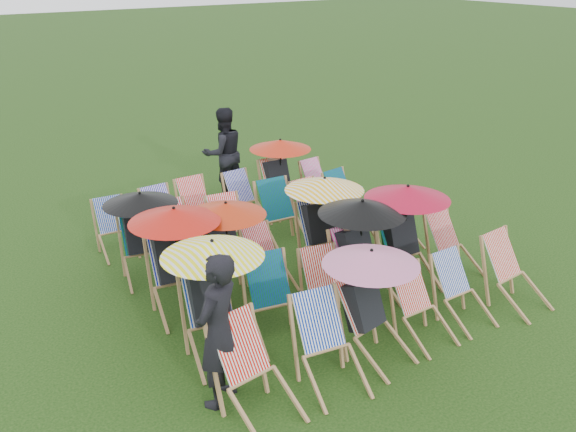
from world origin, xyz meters
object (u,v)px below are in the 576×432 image
deckchair_0 (257,373)px  person_rear (223,153)px  deckchair_29 (321,184)px  deckchair_5 (517,273)px  person_left (218,331)px

deckchair_0 → person_rear: bearing=56.6°
deckchair_29 → person_rear: (-1.32, 1.40, 0.48)m
deckchair_5 → deckchair_29: size_ratio=1.17×
deckchair_5 → person_left: person_left is taller
deckchair_5 → person_left: size_ratio=0.56×
deckchair_0 → deckchair_5: bearing=-8.1°
deckchair_29 → person_left: 6.04m
deckchair_5 → person_rear: size_ratio=0.54×
deckchair_5 → person_rear: bearing=96.5°
deckchair_5 → deckchair_29: bearing=83.7°
deckchair_29 → person_left: person_left is taller
deckchair_5 → deckchair_0: bearing=174.5°
person_left → person_rear: 6.32m
deckchair_0 → person_left: bearing=110.1°
deckchair_5 → person_left: bearing=169.1°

